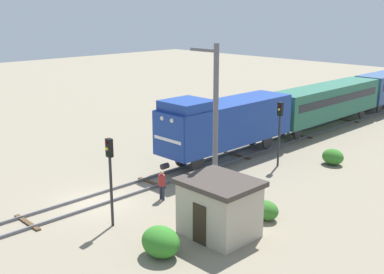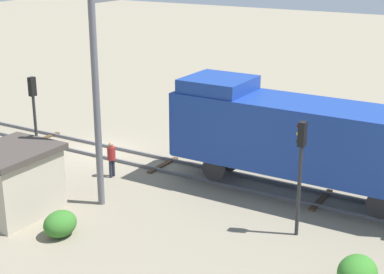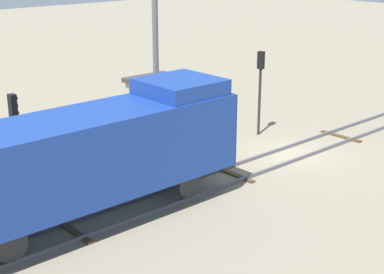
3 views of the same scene
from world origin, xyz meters
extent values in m
plane|color=gray|center=(0.00, 0.00, 0.00)|extent=(144.77, 144.77, 0.00)
cube|color=#595960|center=(-0.72, 0.00, 0.08)|extent=(0.10, 96.52, 0.16)
cube|color=#595960|center=(0.72, 0.00, 0.08)|extent=(0.10, 96.52, 0.16)
cube|color=#4C3823|center=(0.00, -4.02, 0.04)|extent=(2.40, 0.24, 0.09)
cube|color=#4C3823|center=(0.00, 4.02, 0.04)|extent=(2.40, 0.24, 0.09)
cube|color=#4C3823|center=(0.00, 12.06, 0.04)|extent=(2.40, 0.24, 0.09)
cube|color=#4C3823|center=(0.00, 20.11, 0.04)|extent=(2.40, 0.24, 0.09)
cube|color=#4C3823|center=(0.00, 28.15, 0.04)|extent=(2.40, 0.24, 0.09)
cube|color=#4C3823|center=(0.00, 36.19, 0.04)|extent=(2.40, 0.24, 0.09)
cube|color=navy|center=(0.00, 10.96, 2.71)|extent=(2.90, 11.00, 2.90)
cube|color=navy|center=(0.00, 7.06, 4.46)|extent=(2.75, 2.80, 0.60)
cube|color=navy|center=(0.00, 5.41, 2.71)|extent=(2.84, 0.10, 2.84)
cube|color=white|center=(0.00, 5.37, 2.51)|extent=(2.46, 0.06, 0.20)
sphere|color=white|center=(-0.45, 5.36, 3.81)|extent=(0.28, 0.28, 0.28)
sphere|color=white|center=(0.45, 5.36, 3.81)|extent=(0.28, 0.28, 0.28)
cylinder|color=#262628|center=(0.00, 5.11, 0.86)|extent=(0.36, 0.50, 0.36)
cylinder|color=#262628|center=(-0.72, 7.26, 0.71)|extent=(0.18, 1.10, 1.10)
cylinder|color=#262628|center=(0.72, 7.26, 0.71)|extent=(0.18, 1.10, 1.10)
cylinder|color=#262628|center=(-0.72, 14.66, 0.71)|extent=(0.18, 1.10, 1.10)
cylinder|color=#262628|center=(0.72, 14.66, 0.71)|extent=(0.18, 1.10, 1.10)
cube|color=#26604C|center=(0.00, 24.06, 2.47)|extent=(2.80, 14.00, 2.70)
cube|color=black|center=(0.00, 24.06, 2.82)|extent=(2.84, 12.88, 0.64)
cylinder|color=#262628|center=(-0.72, 18.66, 0.64)|extent=(0.16, 0.96, 0.96)
cylinder|color=#262628|center=(0.72, 18.66, 0.64)|extent=(0.16, 0.96, 0.96)
cylinder|color=#262628|center=(-0.72, 29.46, 0.64)|extent=(0.16, 0.96, 0.96)
cylinder|color=#262628|center=(0.72, 29.46, 0.64)|extent=(0.16, 0.96, 0.96)
cylinder|color=#262628|center=(-0.72, 33.26, 0.64)|extent=(0.16, 0.96, 0.96)
cylinder|color=#262628|center=(0.72, 33.26, 0.64)|extent=(0.16, 0.96, 0.96)
cylinder|color=#262628|center=(3.20, -1.13, 2.22)|extent=(0.14, 0.14, 4.45)
cube|color=black|center=(3.20, -1.13, 4.00)|extent=(0.32, 0.24, 0.90)
sphere|color=#390606|center=(3.20, -1.27, 4.27)|extent=(0.16, 0.16, 0.16)
sphere|color=yellow|center=(3.20, -1.27, 3.99)|extent=(0.16, 0.16, 0.16)
sphere|color=black|center=(3.20, -1.27, 3.71)|extent=(0.16, 0.16, 0.16)
cylinder|color=#262628|center=(3.40, 12.30, 2.20)|extent=(0.14, 0.14, 4.40)
cube|color=black|center=(3.40, 12.30, 3.95)|extent=(0.32, 0.24, 0.90)
sphere|color=#390606|center=(3.40, 12.16, 4.22)|extent=(0.16, 0.16, 0.16)
sphere|color=yellow|center=(3.40, 12.16, 3.94)|extent=(0.16, 0.16, 0.16)
sphere|color=black|center=(3.40, 12.16, 3.66)|extent=(0.16, 0.16, 0.16)
cylinder|color=#262B38|center=(2.30, 2.79, 0.42)|extent=(0.15, 0.15, 0.85)
cylinder|color=#262B38|center=(2.50, 2.79, 0.42)|extent=(0.15, 0.15, 0.85)
cylinder|color=maroon|center=(2.40, 2.79, 1.16)|extent=(0.38, 0.38, 0.62)
sphere|color=tan|center=(2.40, 2.79, 1.58)|extent=(0.23, 0.23, 0.23)
cylinder|color=#595960|center=(5.00, 4.29, 4.35)|extent=(0.28, 0.28, 8.70)
cube|color=#595960|center=(4.10, 4.29, 8.30)|extent=(1.80, 0.16, 0.16)
cube|color=#B2A893|center=(7.50, 1.91, 1.25)|extent=(3.20, 2.60, 2.50)
cube|color=#3F3833|center=(7.50, 1.91, 2.62)|extent=(3.50, 2.90, 0.24)
cube|color=#2D2319|center=(7.50, 0.59, 0.95)|extent=(0.80, 0.06, 1.90)
ellipsoid|color=#317926|center=(7.12, -1.40, 0.67)|extent=(1.83, 1.50, 1.33)
ellipsoid|color=#326D26|center=(8.03, 4.84, 0.49)|extent=(1.35, 1.10, 0.98)
ellipsoid|color=#337526|center=(5.83, 15.26, 0.54)|extent=(1.50, 1.23, 1.09)
camera|label=1|loc=(21.46, -13.58, 10.37)|focal=45.00mm
camera|label=2|loc=(22.31, 19.18, 10.28)|focal=55.00mm
camera|label=3|loc=(-16.69, 21.30, 9.64)|focal=55.00mm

